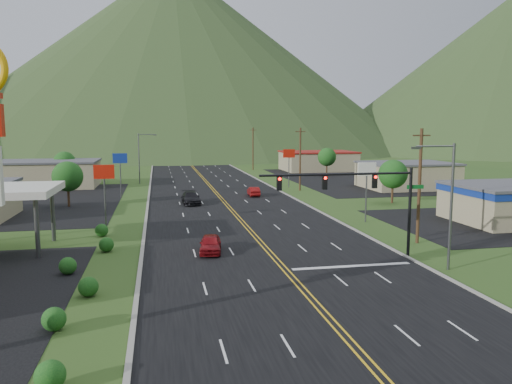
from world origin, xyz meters
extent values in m
plane|color=#284719|center=(0.00, 0.00, 0.00)|extent=(500.00, 500.00, 0.00)
cube|color=black|center=(0.00, 0.00, 0.00)|extent=(20.00, 460.00, 0.04)
cube|color=gray|center=(-10.15, 0.00, 0.00)|extent=(0.30, 460.00, 0.14)
cylinder|color=black|center=(10.50, 14.00, 3.50)|extent=(0.24, 0.24, 7.00)
cylinder|color=black|center=(4.50, 14.00, 6.60)|extent=(12.00, 0.18, 0.18)
cube|color=#0C591E|center=(10.90, 14.00, 5.50)|extent=(1.40, 0.06, 0.30)
cube|color=black|center=(7.50, 14.00, 6.00)|extent=(0.35, 0.28, 1.05)
sphere|color=#FF0C05|center=(7.50, 13.82, 6.35)|extent=(0.22, 0.22, 0.22)
cube|color=black|center=(3.50, 14.00, 6.00)|extent=(0.35, 0.28, 1.05)
sphere|color=#FF0C05|center=(3.50, 13.82, 6.35)|extent=(0.22, 0.22, 0.22)
cube|color=black|center=(0.00, 14.00, 6.00)|extent=(0.35, 0.28, 1.05)
sphere|color=#FF0C05|center=(0.00, 13.82, 6.35)|extent=(0.22, 0.22, 0.22)
cylinder|color=#59595E|center=(11.50, 10.00, 4.50)|extent=(0.20, 0.20, 9.00)
cylinder|color=#59595E|center=(10.06, 10.00, 8.80)|extent=(2.88, 0.12, 0.12)
cube|color=#59595E|center=(8.62, 10.00, 8.70)|extent=(0.60, 0.25, 0.18)
cylinder|color=#59595E|center=(-12.00, 70.00, 4.50)|extent=(0.20, 0.20, 9.00)
cylinder|color=#59595E|center=(-10.56, 70.00, 8.80)|extent=(2.88, 0.12, 0.12)
cube|color=#59595E|center=(-9.12, 70.00, 8.70)|extent=(0.60, 0.25, 0.18)
cylinder|color=#59595E|center=(-18.00, 19.00, 2.50)|extent=(0.36, 0.36, 5.00)
cylinder|color=#59595E|center=(-18.00, 25.00, 2.50)|extent=(0.36, 0.36, 5.00)
cube|color=tan|center=(-28.00, 68.00, 2.10)|extent=(18.00, 11.00, 4.20)
cube|color=#4C4C51|center=(-28.00, 68.00, 4.35)|extent=(18.40, 11.40, 0.30)
cube|color=tan|center=(32.00, 55.00, 2.00)|extent=(14.00, 11.00, 4.00)
cube|color=#4C4C51|center=(32.00, 55.00, 4.15)|extent=(14.40, 11.40, 0.30)
cube|color=tan|center=(28.00, 90.00, 2.10)|extent=(16.00, 12.00, 4.20)
cube|color=maroon|center=(28.00, 90.00, 4.35)|extent=(16.40, 12.40, 0.30)
cylinder|color=#59595E|center=(-14.00, 30.00, 2.50)|extent=(0.16, 0.16, 5.00)
cube|color=red|center=(-14.00, 30.00, 5.70)|extent=(2.00, 0.18, 1.40)
cylinder|color=#59595E|center=(-14.00, 52.00, 2.50)|extent=(0.16, 0.16, 5.00)
cube|color=navy|center=(-14.00, 52.00, 5.70)|extent=(2.00, 0.18, 1.40)
cylinder|color=#59595E|center=(13.00, 28.00, 2.50)|extent=(0.16, 0.16, 5.00)
cube|color=white|center=(13.00, 28.00, 5.70)|extent=(2.00, 0.18, 1.40)
cylinder|color=#59595E|center=(13.00, 60.00, 2.50)|extent=(0.16, 0.16, 5.00)
cube|color=red|center=(13.00, 60.00, 5.70)|extent=(2.00, 0.18, 1.40)
cylinder|color=#382314|center=(-20.00, 45.00, 1.50)|extent=(0.30, 0.30, 3.00)
sphere|color=#134416|center=(-20.00, 45.00, 3.90)|extent=(3.84, 3.84, 3.84)
cylinder|color=#382314|center=(-25.00, 72.00, 1.50)|extent=(0.30, 0.30, 3.00)
sphere|color=#134416|center=(-25.00, 72.00, 3.90)|extent=(3.84, 3.84, 3.84)
cylinder|color=#382314|center=(22.00, 40.00, 1.50)|extent=(0.30, 0.30, 3.00)
sphere|color=#134416|center=(22.00, 40.00, 3.90)|extent=(3.84, 3.84, 3.84)
cylinder|color=#382314|center=(26.00, 78.00, 1.50)|extent=(0.30, 0.30, 3.00)
sphere|color=#134416|center=(26.00, 78.00, 3.90)|extent=(3.84, 3.84, 3.84)
cylinder|color=#382314|center=(13.50, 18.00, 5.00)|extent=(0.28, 0.28, 10.00)
cube|color=#382314|center=(13.50, 18.00, 9.40)|extent=(1.60, 0.12, 0.12)
cylinder|color=#382314|center=(13.50, 55.00, 5.00)|extent=(0.28, 0.28, 10.00)
cube|color=#382314|center=(13.50, 55.00, 9.40)|extent=(1.60, 0.12, 0.12)
cylinder|color=#382314|center=(13.50, 95.00, 5.00)|extent=(0.28, 0.28, 10.00)
cube|color=#382314|center=(13.50, 95.00, 9.40)|extent=(1.60, 0.12, 0.12)
cylinder|color=#382314|center=(13.50, 135.00, 5.00)|extent=(0.28, 0.28, 10.00)
cube|color=#382314|center=(13.50, 135.00, 9.40)|extent=(1.60, 0.12, 0.12)
cone|color=#283E1C|center=(0.00, 220.00, 42.50)|extent=(220.00, 220.00, 85.00)
imported|color=maroon|center=(-4.70, 18.01, 0.71)|extent=(2.22, 4.38, 1.43)
imported|color=black|center=(-4.54, 44.23, 0.79)|extent=(2.46, 5.54, 1.58)
imported|color=maroon|center=(5.02, 50.11, 0.67)|extent=(1.54, 4.08, 1.33)
camera|label=1|loc=(-8.70, -21.34, 10.12)|focal=35.00mm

